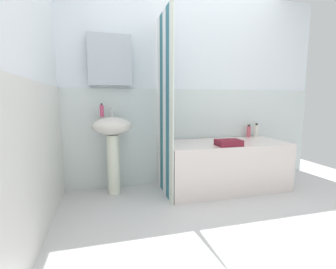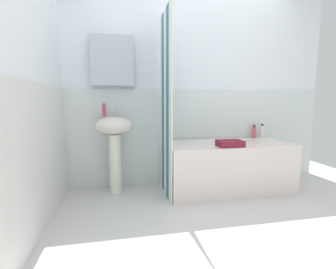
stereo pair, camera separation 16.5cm
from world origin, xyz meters
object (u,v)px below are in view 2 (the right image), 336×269
(bathtub, at_px, (227,166))
(body_wash_bottle, at_px, (254,132))
(soap_dispenser, at_px, (104,110))
(lotion_bottle, at_px, (262,131))
(sink, at_px, (114,138))
(towel_folded, at_px, (230,143))

(bathtub, xyz_separation_m, body_wash_bottle, (0.51, 0.28, 0.36))
(body_wash_bottle, bearing_deg, soap_dispenser, -178.45)
(soap_dispenser, xyz_separation_m, lotion_bottle, (2.04, 0.05, -0.29))
(soap_dispenser, xyz_separation_m, body_wash_bottle, (1.92, 0.05, -0.30))
(sink, relative_size, soap_dispenser, 5.77)
(sink, xyz_separation_m, soap_dispenser, (-0.11, 0.08, 0.30))
(soap_dispenser, bearing_deg, sink, -35.94)
(sink, height_order, soap_dispenser, soap_dispenser)
(soap_dispenser, relative_size, body_wash_bottle, 0.89)
(bathtub, bearing_deg, towel_folded, -108.26)
(lotion_bottle, bearing_deg, bathtub, -155.61)
(body_wash_bottle, bearing_deg, lotion_bottle, 1.44)
(soap_dispenser, bearing_deg, body_wash_bottle, 1.55)
(bathtub, bearing_deg, sink, 173.38)
(bathtub, bearing_deg, lotion_bottle, 24.39)
(soap_dispenser, xyz_separation_m, towel_folded, (1.34, -0.46, -0.35))
(towel_folded, bearing_deg, soap_dispenser, 161.18)
(soap_dispenser, relative_size, lotion_bottle, 0.83)
(sink, height_order, towel_folded, sink)
(sink, bearing_deg, towel_folded, -17.07)
(towel_folded, bearing_deg, sink, 162.93)
(sink, distance_m, bathtub, 1.36)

